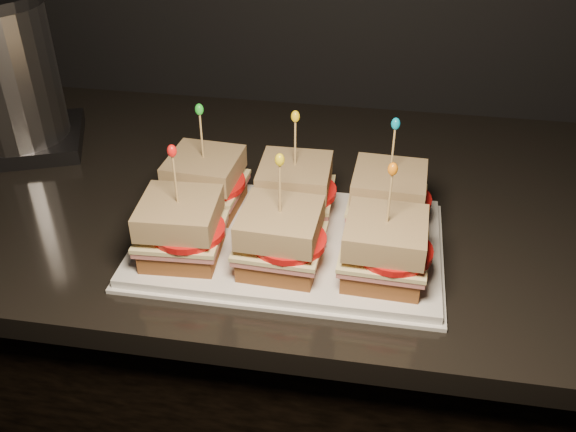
# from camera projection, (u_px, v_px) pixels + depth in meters

# --- Properties ---
(cabinet) EXTENTS (2.51, 0.66, 0.89)m
(cabinet) POSITION_uv_depth(u_px,v_px,m) (214.00, 379.00, 1.33)
(cabinet) COLOR black
(cabinet) RESTS_ON ground
(granite_slab) EXTENTS (2.55, 0.70, 0.04)m
(granite_slab) POSITION_uv_depth(u_px,v_px,m) (196.00, 192.00, 1.07)
(granite_slab) COLOR black
(granite_slab) RESTS_ON cabinet
(platter) EXTENTS (0.42, 0.26, 0.02)m
(platter) POSITION_uv_depth(u_px,v_px,m) (288.00, 243.00, 0.91)
(platter) COLOR white
(platter) RESTS_ON granite_slab
(platter_rim) EXTENTS (0.44, 0.27, 0.01)m
(platter_rim) POSITION_uv_depth(u_px,v_px,m) (288.00, 246.00, 0.91)
(platter_rim) COLOR white
(platter_rim) RESTS_ON granite_slab
(sandwich_0_bread_bot) EXTENTS (0.10, 0.10, 0.03)m
(sandwich_0_bread_bot) POSITION_uv_depth(u_px,v_px,m) (207.00, 198.00, 0.97)
(sandwich_0_bread_bot) COLOR #562F17
(sandwich_0_bread_bot) RESTS_ON platter
(sandwich_0_ham) EXTENTS (0.12, 0.11, 0.01)m
(sandwich_0_ham) POSITION_uv_depth(u_px,v_px,m) (206.00, 188.00, 0.96)
(sandwich_0_ham) COLOR #CA6767
(sandwich_0_ham) RESTS_ON sandwich_0_bread_bot
(sandwich_0_cheese) EXTENTS (0.12, 0.11, 0.01)m
(sandwich_0_cheese) POSITION_uv_depth(u_px,v_px,m) (206.00, 184.00, 0.95)
(sandwich_0_cheese) COLOR #F3E49D
(sandwich_0_cheese) RESTS_ON sandwich_0_ham
(sandwich_0_tomato) EXTENTS (0.10, 0.10, 0.01)m
(sandwich_0_tomato) POSITION_uv_depth(u_px,v_px,m) (212.00, 183.00, 0.94)
(sandwich_0_tomato) COLOR red
(sandwich_0_tomato) RESTS_ON sandwich_0_cheese
(sandwich_0_bread_top) EXTENTS (0.11, 0.11, 0.03)m
(sandwich_0_bread_top) POSITION_uv_depth(u_px,v_px,m) (204.00, 167.00, 0.94)
(sandwich_0_bread_top) COLOR brown
(sandwich_0_bread_top) RESTS_ON sandwich_0_tomato
(sandwich_0_pick) EXTENTS (0.00, 0.00, 0.09)m
(sandwich_0_pick) POSITION_uv_depth(u_px,v_px,m) (202.00, 138.00, 0.91)
(sandwich_0_pick) COLOR tan
(sandwich_0_pick) RESTS_ON sandwich_0_bread_top
(sandwich_0_frill) EXTENTS (0.01, 0.01, 0.02)m
(sandwich_0_frill) POSITION_uv_depth(u_px,v_px,m) (199.00, 109.00, 0.88)
(sandwich_0_frill) COLOR green
(sandwich_0_frill) RESTS_ON sandwich_0_pick
(sandwich_1_bread_bot) EXTENTS (0.10, 0.10, 0.03)m
(sandwich_1_bread_bot) POSITION_uv_depth(u_px,v_px,m) (295.00, 206.00, 0.95)
(sandwich_1_bread_bot) COLOR #562F17
(sandwich_1_bread_bot) RESTS_ON platter
(sandwich_1_ham) EXTENTS (0.11, 0.11, 0.01)m
(sandwich_1_ham) POSITION_uv_depth(u_px,v_px,m) (295.00, 196.00, 0.94)
(sandwich_1_ham) COLOR #CA6767
(sandwich_1_ham) RESTS_ON sandwich_1_bread_bot
(sandwich_1_cheese) EXTENTS (0.11, 0.11, 0.01)m
(sandwich_1_cheese) POSITION_uv_depth(u_px,v_px,m) (295.00, 192.00, 0.93)
(sandwich_1_cheese) COLOR #F3E49D
(sandwich_1_cheese) RESTS_ON sandwich_1_ham
(sandwich_1_tomato) EXTENTS (0.10, 0.10, 0.01)m
(sandwich_1_tomato) POSITION_uv_depth(u_px,v_px,m) (302.00, 191.00, 0.92)
(sandwich_1_tomato) COLOR red
(sandwich_1_tomato) RESTS_ON sandwich_1_cheese
(sandwich_1_bread_top) EXTENTS (0.10, 0.10, 0.03)m
(sandwich_1_bread_top) POSITION_uv_depth(u_px,v_px,m) (295.00, 175.00, 0.92)
(sandwich_1_bread_top) COLOR brown
(sandwich_1_bread_top) RESTS_ON sandwich_1_tomato
(sandwich_1_pick) EXTENTS (0.00, 0.00, 0.09)m
(sandwich_1_pick) POSITION_uv_depth(u_px,v_px,m) (295.00, 146.00, 0.89)
(sandwich_1_pick) COLOR tan
(sandwich_1_pick) RESTS_ON sandwich_1_bread_top
(sandwich_1_frill) EXTENTS (0.01, 0.01, 0.02)m
(sandwich_1_frill) POSITION_uv_depth(u_px,v_px,m) (295.00, 116.00, 0.87)
(sandwich_1_frill) COLOR yellow
(sandwich_1_frill) RESTS_ON sandwich_1_pick
(sandwich_2_bread_bot) EXTENTS (0.10, 0.10, 0.03)m
(sandwich_2_bread_bot) POSITION_uv_depth(u_px,v_px,m) (386.00, 215.00, 0.93)
(sandwich_2_bread_bot) COLOR #562F17
(sandwich_2_bread_bot) RESTS_ON platter
(sandwich_2_ham) EXTENTS (0.11, 0.11, 0.01)m
(sandwich_2_ham) POSITION_uv_depth(u_px,v_px,m) (387.00, 205.00, 0.92)
(sandwich_2_ham) COLOR #CA6767
(sandwich_2_ham) RESTS_ON sandwich_2_bread_bot
(sandwich_2_cheese) EXTENTS (0.11, 0.11, 0.01)m
(sandwich_2_cheese) POSITION_uv_depth(u_px,v_px,m) (388.00, 200.00, 0.92)
(sandwich_2_cheese) COLOR #F3E49D
(sandwich_2_cheese) RESTS_ON sandwich_2_ham
(sandwich_2_tomato) EXTENTS (0.10, 0.10, 0.01)m
(sandwich_2_tomato) POSITION_uv_depth(u_px,v_px,m) (396.00, 199.00, 0.91)
(sandwich_2_tomato) COLOR red
(sandwich_2_tomato) RESTS_ON sandwich_2_cheese
(sandwich_2_bread_top) EXTENTS (0.10, 0.10, 0.03)m
(sandwich_2_bread_top) POSITION_uv_depth(u_px,v_px,m) (389.00, 183.00, 0.90)
(sandwich_2_bread_top) COLOR brown
(sandwich_2_bread_top) RESTS_ON sandwich_2_tomato
(sandwich_2_pick) EXTENTS (0.00, 0.00, 0.09)m
(sandwich_2_pick) POSITION_uv_depth(u_px,v_px,m) (393.00, 154.00, 0.87)
(sandwich_2_pick) COLOR tan
(sandwich_2_pick) RESTS_ON sandwich_2_bread_top
(sandwich_2_frill) EXTENTS (0.01, 0.01, 0.02)m
(sandwich_2_frill) POSITION_uv_depth(u_px,v_px,m) (396.00, 124.00, 0.85)
(sandwich_2_frill) COLOR #0897BD
(sandwich_2_frill) RESTS_ON sandwich_2_pick
(sandwich_3_bread_bot) EXTENTS (0.10, 0.10, 0.03)m
(sandwich_3_bread_bot) POSITION_uv_depth(u_px,v_px,m) (183.00, 246.00, 0.87)
(sandwich_3_bread_bot) COLOR #562F17
(sandwich_3_bread_bot) RESTS_ON platter
(sandwich_3_ham) EXTENTS (0.11, 0.11, 0.01)m
(sandwich_3_ham) POSITION_uv_depth(u_px,v_px,m) (182.00, 235.00, 0.86)
(sandwich_3_ham) COLOR #CA6767
(sandwich_3_ham) RESTS_ON sandwich_3_bread_bot
(sandwich_3_cheese) EXTENTS (0.12, 0.11, 0.01)m
(sandwich_3_cheese) POSITION_uv_depth(u_px,v_px,m) (181.00, 231.00, 0.85)
(sandwich_3_cheese) COLOR #F3E49D
(sandwich_3_cheese) RESTS_ON sandwich_3_ham
(sandwich_3_tomato) EXTENTS (0.10, 0.10, 0.01)m
(sandwich_3_tomato) POSITION_uv_depth(u_px,v_px,m) (188.00, 230.00, 0.84)
(sandwich_3_tomato) COLOR red
(sandwich_3_tomato) RESTS_ON sandwich_3_cheese
(sandwich_3_bread_top) EXTENTS (0.11, 0.11, 0.03)m
(sandwich_3_bread_top) POSITION_uv_depth(u_px,v_px,m) (179.00, 213.00, 0.84)
(sandwich_3_bread_top) COLOR brown
(sandwich_3_bread_top) RESTS_ON sandwich_3_tomato
(sandwich_3_pick) EXTENTS (0.00, 0.00, 0.09)m
(sandwich_3_pick) POSITION_uv_depth(u_px,v_px,m) (176.00, 182.00, 0.81)
(sandwich_3_pick) COLOR tan
(sandwich_3_pick) RESTS_ON sandwich_3_bread_top
(sandwich_3_frill) EXTENTS (0.01, 0.01, 0.02)m
(sandwich_3_frill) POSITION_uv_depth(u_px,v_px,m) (172.00, 151.00, 0.79)
(sandwich_3_frill) COLOR red
(sandwich_3_frill) RESTS_ON sandwich_3_pick
(sandwich_4_bread_bot) EXTENTS (0.10, 0.10, 0.03)m
(sandwich_4_bread_bot) POSITION_uv_depth(u_px,v_px,m) (280.00, 256.00, 0.85)
(sandwich_4_bread_bot) COLOR #562F17
(sandwich_4_bread_bot) RESTS_ON platter
(sandwich_4_ham) EXTENTS (0.11, 0.11, 0.01)m
(sandwich_4_ham) POSITION_uv_depth(u_px,v_px,m) (280.00, 245.00, 0.84)
(sandwich_4_ham) COLOR #CA6767
(sandwich_4_ham) RESTS_ON sandwich_4_bread_bot
(sandwich_4_cheese) EXTENTS (0.11, 0.11, 0.01)m
(sandwich_4_cheese) POSITION_uv_depth(u_px,v_px,m) (280.00, 241.00, 0.84)
(sandwich_4_cheese) COLOR #F3E49D
(sandwich_4_cheese) RESTS_ON sandwich_4_ham
(sandwich_4_tomato) EXTENTS (0.10, 0.10, 0.01)m
(sandwich_4_tomato) POSITION_uv_depth(u_px,v_px,m) (289.00, 240.00, 0.82)
(sandwich_4_tomato) COLOR red
(sandwich_4_tomato) RESTS_ON sandwich_4_cheese
(sandwich_4_bread_top) EXTENTS (0.10, 0.10, 0.03)m
(sandwich_4_bread_top) POSITION_uv_depth(u_px,v_px,m) (280.00, 223.00, 0.82)
(sandwich_4_bread_top) COLOR brown
(sandwich_4_bread_top) RESTS_ON sandwich_4_tomato
(sandwich_4_pick) EXTENTS (0.00, 0.00, 0.09)m
(sandwich_4_pick) POSITION_uv_depth(u_px,v_px,m) (280.00, 192.00, 0.79)
(sandwich_4_pick) COLOR tan
(sandwich_4_pick) RESTS_ON sandwich_4_bread_top
(sandwich_4_frill) EXTENTS (0.01, 0.01, 0.02)m
(sandwich_4_frill) POSITION_uv_depth(u_px,v_px,m) (280.00, 160.00, 0.77)
(sandwich_4_frill) COLOR yellow
(sandwich_4_frill) RESTS_ON sandwich_4_pick
(sandwich_5_bread_bot) EXTENTS (0.10, 0.10, 0.03)m
(sandwich_5_bread_bot) POSITION_uv_depth(u_px,v_px,m) (382.00, 266.00, 0.83)
(sandwich_5_bread_bot) COLOR #562F17
(sandwich_5_bread_bot) RESTS_ON platter
(sandwich_5_ham) EXTENTS (0.11, 0.11, 0.01)m
(sandwich_5_ham) POSITION_uv_depth(u_px,v_px,m) (384.00, 256.00, 0.82)
(sandwich_5_ham) COLOR #CA6767
(sandwich_5_ham) RESTS_ON sandwich_5_bread_bot
(sandwich_5_cheese) EXTENTS (0.11, 0.11, 0.01)m
(sandwich_5_cheese) POSITION_uv_depth(u_px,v_px,m) (384.00, 251.00, 0.82)
(sandwich_5_cheese) COLOR #F3E49D
(sandwich_5_cheese) RESTS_ON sandwich_5_ham
(sandwich_5_tomato) EXTENTS (0.10, 0.10, 0.01)m
(sandwich_5_tomato) POSITION_uv_depth(u_px,v_px,m) (394.00, 250.00, 0.81)
(sandwich_5_tomato) COLOR red
(sandwich_5_tomato) RESTS_ON sandwich_5_cheese
(sandwich_5_bread_top) EXTENTS (0.10, 0.10, 0.03)m
(sandwich_5_bread_top) POSITION_uv_depth(u_px,v_px,m) (386.00, 233.00, 0.80)
(sandwich_5_bread_top) COLOR brown
(sandwich_5_bread_top) RESTS_ON sandwich_5_tomato
(sandwich_5_pick) EXTENTS (0.00, 0.00, 0.09)m
(sandwich_5_pick) POSITION_uv_depth(u_px,v_px,m) (389.00, 201.00, 0.77)
(sandwich_5_pick) COLOR tan
(sandwich_5_pick) RESTS_ON sandwich_5_bread_top
(sandwich_5_frill) EXTENTS (0.01, 0.01, 0.02)m
(sandwich_5_frill) POSITION_uv_depth(u_px,v_px,m) (393.00, 169.00, 0.75)
(sandwich_5_frill) COLOR orange
(sandwich_5_frill) RESTS_ON sandwich_5_pick
(appliance_base) EXTENTS (0.27, 0.25, 0.03)m
(appliance_base) POSITION_uv_depth(u_px,v_px,m) (21.00, 140.00, 1.16)
(appliance_base) COLOR #262628
(appliance_base) RESTS_ON granite_slab
(appliance_body) EXTENTS (0.18, 0.18, 0.23)m
(appliance_body) POSITION_uv_depth(u_px,v_px,m) (3.00, 72.00, 1.09)
(appliance_body) COLOR silver
(appliance_body) RESTS_ON appliance_base
(appliance) EXTENTS (0.21, 0.18, 0.28)m
(appliance) POSITION_uv_depth(u_px,v_px,m) (3.00, 75.00, 1.09)
(appliance) COLOR silver
(appliance) RESTS_ON granite_slab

